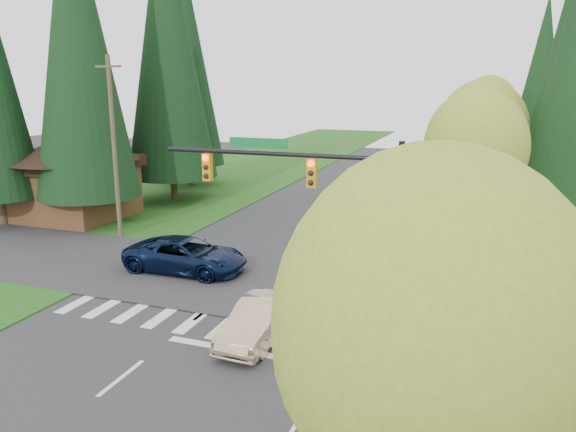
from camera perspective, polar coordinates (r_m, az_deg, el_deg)
The scene contains 31 objects.
ground at distance 18.91m, azimuth -14.74°, elevation -14.19°, with size 120.00×120.00×0.00m, color #28282B.
grass_east at distance 34.82m, azimuth 24.39°, elevation -2.01°, with size 14.00×110.00×0.06m, color #204D14.
grass_west at distance 41.55m, azimuth -14.04°, elevation 1.18°, with size 14.00×110.00×0.06m, color #204D14.
cross_street at distance 25.28m, azimuth -4.43°, elevation -6.51°, with size 120.00×8.00×0.10m, color #28282B.
sidewalk_east at distance 36.74m, azimuth 14.69°, elevation -0.40°, with size 1.80×80.00×0.13m, color gray.
curb_east at distance 36.82m, azimuth 13.37°, elevation -0.30°, with size 0.20×80.00×0.13m, color gray.
stone_wall_north at distance 44.40m, azimuth 17.90°, elevation 2.13°, with size 0.70×40.00×0.70m, color #4C4438.
traffic_signal at distance 19.26m, azimuth 2.91°, elevation 2.54°, with size 8.70×0.37×6.80m.
brown_building at distance 38.30m, azimuth -20.96°, elevation 4.40°, with size 8.40×8.40×5.40m.
utility_pole at distance 32.29m, azimuth -17.25°, elevation 6.72°, with size 1.60×0.24×10.00m.
decid_tree_0 at distance 27.77m, azimuth 18.50°, elevation 6.54°, with size 4.80×4.80×8.37m.
decid_tree_1 at distance 34.71m, azimuth 19.08°, elevation 8.11°, with size 5.20×5.20×8.80m.
decid_tree_2 at distance 41.69m, azimuth 19.04°, elevation 9.10°, with size 5.00×5.00×8.82m.
decid_tree_3 at distance 48.69m, azimuth 19.33°, elevation 9.31°, with size 5.00×5.00×8.55m.
decid_tree_4 at distance 55.65m, azimuth 19.60°, elevation 10.15°, with size 5.40×5.40×9.18m.
decid_tree_5 at distance 62.67m, azimuth 19.47°, elevation 9.97°, with size 4.80×4.80×8.30m.
decid_tree_6 at distance 69.65m, azimuth 19.67°, elevation 10.52°, with size 5.20×5.20×8.86m.
decid_tree_south at distance 8.34m, azimuth 14.42°, elevation -10.99°, with size 4.60×4.60×7.92m.
conifer_w_a at distance 35.90m, azimuth -20.58°, elevation 16.16°, with size 6.12×6.12×19.80m.
conifer_w_b at distance 40.85m, azimuth -20.07°, elevation 14.38°, with size 5.44×5.44×17.80m.
conifer_w_c at distance 41.86m, azimuth -12.19°, elevation 16.90°, with size 6.46×6.46×20.80m.
conifer_w_e at distance 47.98m, azimuth -10.33°, elevation 15.33°, with size 5.78×5.78×18.80m.
conifer_e_b at distance 47.91m, azimuth 26.97°, elevation 14.72°, with size 6.12×6.12×19.80m.
conifer_e_c at distance 61.73m, azimuth 24.39°, elevation 13.00°, with size 5.10×5.10×16.80m.
sedan_champagne at distance 19.49m, azimuth -2.89°, elevation -10.54°, with size 1.50×4.31×1.42m, color tan.
suv_navy at distance 26.47m, azimuth -10.32°, elevation -3.94°, with size 2.64×5.73×1.59m, color black.
parked_car_a at distance 32.34m, azimuth 9.17°, elevation -0.90°, with size 1.59×3.95×1.35m, color #ACABB0.
parked_car_b at distance 39.54m, azimuth 13.28°, elevation 1.60°, with size 1.97×4.84×1.40m, color gray.
parked_car_c at distance 46.12m, azimuth 12.54°, elevation 3.28°, with size 1.41×4.03×1.33m, color #9F9FA3.
parked_car_d at distance 55.03m, azimuth 15.29°, elevation 4.81°, with size 1.69×4.20×1.43m, color silver.
parked_car_e at distance 60.46m, azimuth 14.40°, elevation 5.52°, with size 1.72×4.23×1.23m, color silver.
Camera 1 is at (9.88, -13.59, 8.68)m, focal length 35.00 mm.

